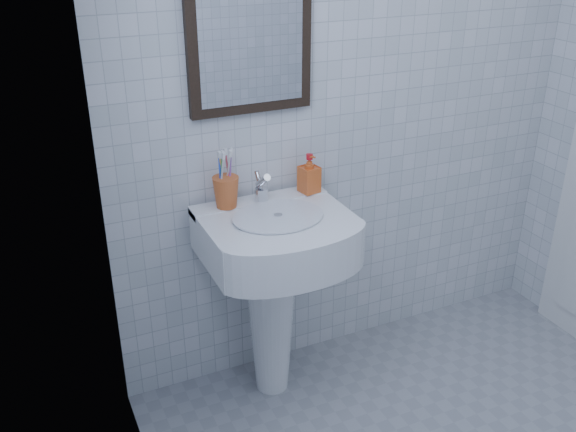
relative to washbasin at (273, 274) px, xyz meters
name	(u,v)px	position (x,y,z in m)	size (l,w,h in m)	color
wall_back	(355,95)	(0.48, 0.21, 0.65)	(2.20, 0.02, 2.50)	silver
wall_left	(187,288)	(-0.62, -0.99, 0.65)	(0.02, 2.40, 2.50)	silver
washbasin	(273,274)	(0.00, 0.00, 0.00)	(0.58, 0.43, 0.90)	white
faucet	(262,189)	(0.00, 0.11, 0.34)	(0.06, 0.12, 0.14)	silver
toothbrush_cup	(226,192)	(-0.15, 0.12, 0.35)	(0.11, 0.11, 0.13)	#C95B27
soap_dispenser	(309,173)	(0.22, 0.11, 0.37)	(0.08, 0.08, 0.17)	red
wall_mirror	(250,32)	(0.00, 0.19, 0.95)	(0.50, 0.04, 0.62)	black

